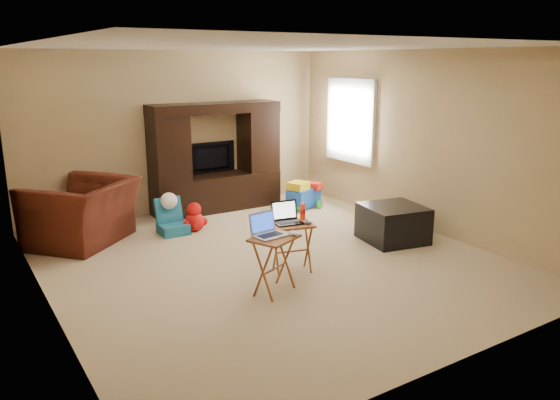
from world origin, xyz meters
TOP-DOWN VIEW (x-y plane):
  - floor at (0.00, 0.00)m, footprint 5.50×5.50m
  - ceiling at (0.00, 0.00)m, footprint 5.50×5.50m
  - wall_back at (0.00, 2.75)m, footprint 5.00×0.00m
  - wall_front at (0.00, -2.75)m, footprint 5.00×0.00m
  - wall_left at (-2.50, 0.00)m, footprint 0.00×5.50m
  - wall_right at (2.50, 0.00)m, footprint 0.00×5.50m
  - window_pane at (2.48, 1.55)m, footprint 0.00×1.20m
  - window_frame at (2.46, 1.55)m, footprint 0.06×1.14m
  - entertainment_center at (0.48, 2.46)m, footprint 2.10×0.56m
  - television at (0.48, 2.60)m, footprint 0.87×0.12m
  - recliner at (-1.74, 1.90)m, footprint 1.69×1.67m
  - child_rocker at (-0.60, 1.62)m, footprint 0.38×0.44m
  - plush_toy at (-0.30, 1.57)m, footprint 0.38×0.32m
  - push_toy at (1.72, 1.78)m, footprint 0.72×0.63m
  - ottoman at (1.76, -0.24)m, footprint 0.87×0.87m
  - tray_table_left at (-0.46, -0.81)m, footprint 0.58×0.53m
  - tray_table_right at (0.01, -0.44)m, footprint 0.52×0.45m
  - laptop_left at (-0.49, -0.78)m, footprint 0.35×0.31m
  - laptop_right at (-0.03, -0.42)m, footprint 0.34×0.30m
  - mouse_left at (-0.27, -0.88)m, footprint 0.11×0.14m
  - mouse_right at (0.14, -0.56)m, footprint 0.11×0.13m
  - water_bottle at (0.20, -0.36)m, footprint 0.06×0.06m

SIDE VIEW (x-z plane):
  - floor at x=0.00m, z-range 0.00..0.00m
  - plush_toy at x=-0.30m, z-range 0.00..0.42m
  - push_toy at x=1.72m, z-range 0.00..0.45m
  - ottoman at x=1.76m, z-range 0.00..0.48m
  - child_rocker at x=-0.60m, z-range 0.00..0.50m
  - tray_table_right at x=0.01m, z-range 0.00..0.58m
  - tray_table_left at x=-0.46m, z-range 0.00..0.61m
  - recliner at x=-1.74m, z-range 0.00..0.83m
  - mouse_right at x=0.14m, z-range 0.58..0.63m
  - mouse_left at x=-0.27m, z-range 0.61..0.66m
  - water_bottle at x=0.20m, z-range 0.58..0.76m
  - laptop_right at x=-0.03m, z-range 0.58..0.82m
  - laptop_left at x=-0.49m, z-range 0.61..0.85m
  - television at x=0.48m, z-range 0.57..1.07m
  - entertainment_center at x=0.48m, z-range 0.00..1.71m
  - wall_back at x=0.00m, z-range -1.25..3.75m
  - wall_front at x=0.00m, z-range -1.25..3.75m
  - wall_left at x=-2.50m, z-range -1.50..4.00m
  - wall_right at x=2.50m, z-range -1.50..4.00m
  - window_pane at x=2.48m, z-range 0.80..2.00m
  - window_frame at x=2.46m, z-range 0.73..2.07m
  - ceiling at x=0.00m, z-range 2.50..2.50m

